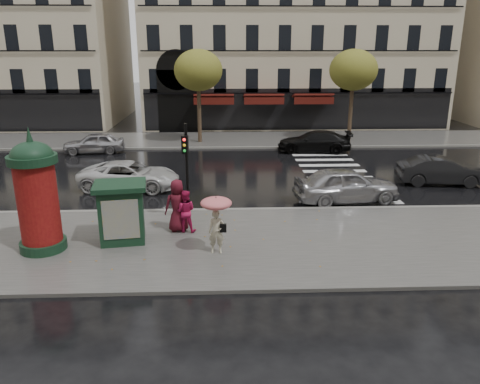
{
  "coord_description": "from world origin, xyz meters",
  "views": [
    {
      "loc": [
        -0.38,
        -15.89,
        6.76
      ],
      "look_at": [
        0.29,
        1.5,
        1.35
      ],
      "focal_mm": 35.0,
      "sensor_mm": 36.0,
      "label": 1
    }
  ],
  "objects_px": {
    "man_burgundy": "(178,205)",
    "traffic_light": "(186,163)",
    "woman_red": "(185,211)",
    "car_darkgrey": "(441,171)",
    "car_far_silver": "(94,143)",
    "woman_umbrella": "(216,216)",
    "newsstand": "(122,212)",
    "car_silver": "(346,185)",
    "morris_column": "(37,193)",
    "car_white": "(129,175)",
    "car_black": "(314,141)"
  },
  "relations": [
    {
      "from": "morris_column",
      "to": "car_far_silver",
      "type": "distance_m",
      "value": 16.13
    },
    {
      "from": "woman_red",
      "to": "car_black",
      "type": "relative_size",
      "value": 0.33
    },
    {
      "from": "car_silver",
      "to": "car_black",
      "type": "distance_m",
      "value": 10.61
    },
    {
      "from": "morris_column",
      "to": "newsstand",
      "type": "height_order",
      "value": "morris_column"
    },
    {
      "from": "man_burgundy",
      "to": "car_far_silver",
      "type": "bearing_deg",
      "value": -79.44
    },
    {
      "from": "woman_red",
      "to": "newsstand",
      "type": "xyz_separation_m",
      "value": [
        -2.16,
        -0.8,
        0.3
      ]
    },
    {
      "from": "car_black",
      "to": "car_silver",
      "type": "bearing_deg",
      "value": 3.93
    },
    {
      "from": "car_black",
      "to": "car_far_silver",
      "type": "xyz_separation_m",
      "value": [
        -14.67,
        0.21,
        -0.03
      ]
    },
    {
      "from": "man_burgundy",
      "to": "car_darkgrey",
      "type": "height_order",
      "value": "man_burgundy"
    },
    {
      "from": "man_burgundy",
      "to": "car_far_silver",
      "type": "relative_size",
      "value": 0.5
    },
    {
      "from": "man_burgundy",
      "to": "car_darkgrey",
      "type": "bearing_deg",
      "value": -169.28
    },
    {
      "from": "woman_red",
      "to": "car_far_silver",
      "type": "bearing_deg",
      "value": -58.7
    },
    {
      "from": "car_silver",
      "to": "morris_column",
      "type": "bearing_deg",
      "value": 106.09
    },
    {
      "from": "newsstand",
      "to": "car_black",
      "type": "relative_size",
      "value": 0.44
    },
    {
      "from": "newsstand",
      "to": "traffic_light",
      "type": "bearing_deg",
      "value": 42.12
    },
    {
      "from": "woman_umbrella",
      "to": "traffic_light",
      "type": "distance_m",
      "value": 3.49
    },
    {
      "from": "woman_umbrella",
      "to": "man_burgundy",
      "type": "distance_m",
      "value": 2.54
    },
    {
      "from": "woman_red",
      "to": "car_white",
      "type": "relative_size",
      "value": 0.33
    },
    {
      "from": "woman_umbrella",
      "to": "newsstand",
      "type": "distance_m",
      "value": 3.55
    },
    {
      "from": "morris_column",
      "to": "car_darkgrey",
      "type": "distance_m",
      "value": 19.03
    },
    {
      "from": "traffic_light",
      "to": "woman_red",
      "type": "bearing_deg",
      "value": -90.86
    },
    {
      "from": "car_white",
      "to": "car_black",
      "type": "relative_size",
      "value": 1.01
    },
    {
      "from": "car_silver",
      "to": "car_far_silver",
      "type": "xyz_separation_m",
      "value": [
        -14.1,
        10.8,
        -0.13
      ]
    },
    {
      "from": "car_darkgrey",
      "to": "car_far_silver",
      "type": "relative_size",
      "value": 1.09
    },
    {
      "from": "man_burgundy",
      "to": "newsstand",
      "type": "height_order",
      "value": "newsstand"
    },
    {
      "from": "traffic_light",
      "to": "car_black",
      "type": "relative_size",
      "value": 0.8
    },
    {
      "from": "man_burgundy",
      "to": "car_darkgrey",
      "type": "relative_size",
      "value": 0.46
    },
    {
      "from": "man_burgundy",
      "to": "traffic_light",
      "type": "xyz_separation_m",
      "value": [
        0.29,
        1.06,
        1.35
      ]
    },
    {
      "from": "woman_umbrella",
      "to": "morris_column",
      "type": "bearing_deg",
      "value": 175.12
    },
    {
      "from": "car_black",
      "to": "car_far_silver",
      "type": "relative_size",
      "value": 1.23
    },
    {
      "from": "woman_red",
      "to": "car_far_silver",
      "type": "distance_m",
      "value": 16.09
    },
    {
      "from": "car_black",
      "to": "car_far_silver",
      "type": "height_order",
      "value": "car_black"
    },
    {
      "from": "car_darkgrey",
      "to": "newsstand",
      "type": "bearing_deg",
      "value": 122.36
    },
    {
      "from": "newsstand",
      "to": "car_silver",
      "type": "height_order",
      "value": "newsstand"
    },
    {
      "from": "traffic_light",
      "to": "car_black",
      "type": "xyz_separation_m",
      "value": [
        7.56,
        13.07,
        -1.76
      ]
    },
    {
      "from": "traffic_light",
      "to": "car_black",
      "type": "distance_m",
      "value": 15.2
    },
    {
      "from": "newsstand",
      "to": "car_silver",
      "type": "bearing_deg",
      "value": 25.87
    },
    {
      "from": "woman_umbrella",
      "to": "newsstand",
      "type": "xyz_separation_m",
      "value": [
        -3.35,
        1.15,
        -0.22
      ]
    },
    {
      "from": "woman_red",
      "to": "traffic_light",
      "type": "relative_size",
      "value": 0.41
    },
    {
      "from": "morris_column",
      "to": "newsstand",
      "type": "relative_size",
      "value": 1.98
    },
    {
      "from": "newsstand",
      "to": "car_darkgrey",
      "type": "distance_m",
      "value": 16.36
    },
    {
      "from": "traffic_light",
      "to": "car_silver",
      "type": "distance_m",
      "value": 7.6
    },
    {
      "from": "traffic_light",
      "to": "car_darkgrey",
      "type": "height_order",
      "value": "traffic_light"
    },
    {
      "from": "newsstand",
      "to": "car_darkgrey",
      "type": "xyz_separation_m",
      "value": [
        14.75,
        7.07,
        -0.51
      ]
    },
    {
      "from": "woman_red",
      "to": "car_black",
      "type": "height_order",
      "value": "woman_red"
    },
    {
      "from": "car_white",
      "to": "car_silver",
      "type": "bearing_deg",
      "value": -96.97
    },
    {
      "from": "man_burgundy",
      "to": "traffic_light",
      "type": "relative_size",
      "value": 0.51
    },
    {
      "from": "woman_umbrella",
      "to": "newsstand",
      "type": "height_order",
      "value": "newsstand"
    },
    {
      "from": "car_darkgrey",
      "to": "car_white",
      "type": "distance_m",
      "value": 15.79
    },
    {
      "from": "man_burgundy",
      "to": "morris_column",
      "type": "xyz_separation_m",
      "value": [
        -4.47,
        -1.55,
        1.03
      ]
    }
  ]
}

